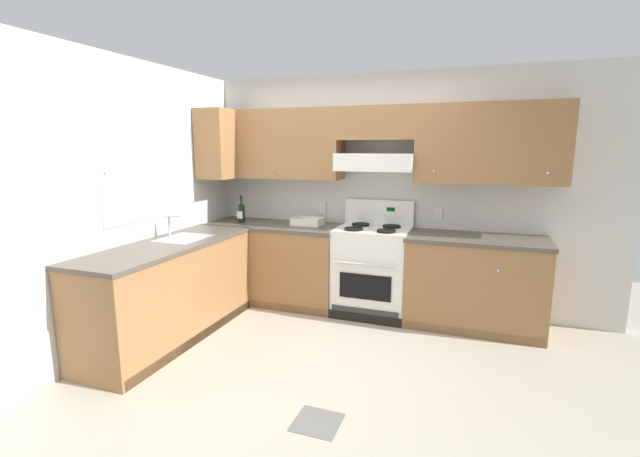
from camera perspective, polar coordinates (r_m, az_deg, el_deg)
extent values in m
plane|color=#B2AA99|center=(3.89, -3.41, -16.49)|extent=(7.04, 7.04, 0.00)
cube|color=slate|center=(3.12, -0.34, -23.90)|extent=(0.30, 0.30, 0.01)
cube|color=silver|center=(4.91, 9.05, 4.65)|extent=(4.68, 0.12, 2.55)
cube|color=olive|center=(5.04, -5.28, 10.87)|extent=(1.45, 0.34, 0.76)
cube|color=olive|center=(4.55, 21.26, 10.25)|extent=(1.38, 0.34, 0.76)
cube|color=olive|center=(4.67, 7.59, 13.43)|extent=(0.80, 0.34, 0.34)
cube|color=white|center=(4.63, 7.36, 8.63)|extent=(0.80, 0.46, 0.17)
cube|color=white|center=(4.42, 6.69, 7.59)|extent=(0.80, 0.03, 0.04)
sphere|color=silver|center=(4.88, -6.15, 7.81)|extent=(0.02, 0.02, 0.02)
sphere|color=silver|center=(4.40, 14.62, 7.24)|extent=(0.02, 0.02, 0.02)
sphere|color=silver|center=(4.41, 27.49, 6.41)|extent=(0.02, 0.02, 0.02)
cube|color=silver|center=(5.06, 0.37, 2.74)|extent=(0.08, 0.01, 0.12)
cube|color=silver|center=(5.05, 0.35, 2.98)|extent=(0.03, 0.00, 0.03)
cube|color=silver|center=(5.06, 0.35, 2.48)|extent=(0.03, 0.00, 0.03)
cube|color=silver|center=(4.78, 15.16, 1.91)|extent=(0.08, 0.01, 0.12)
cube|color=silver|center=(4.78, 15.17, 2.17)|extent=(0.03, 0.00, 0.03)
cube|color=silver|center=(4.78, 15.14, 1.64)|extent=(0.03, 0.00, 0.03)
cube|color=silver|center=(4.48, -22.45, 3.43)|extent=(0.12, 4.00, 2.55)
cube|color=white|center=(4.42, -22.21, 6.95)|extent=(0.04, 1.00, 0.92)
cube|color=white|center=(4.40, -22.02, 6.95)|extent=(0.01, 0.90, 0.82)
cube|color=white|center=(4.40, -21.99, 6.95)|extent=(0.01, 0.90, 0.02)
cube|color=olive|center=(5.18, -12.51, 10.66)|extent=(0.34, 0.64, 0.76)
cube|color=olive|center=(5.10, -5.85, -4.65)|extent=(1.51, 0.61, 0.87)
cube|color=#51493F|center=(5.00, -5.95, 0.39)|extent=(1.54, 0.63, 0.04)
cube|color=olive|center=(4.61, 19.43, -6.86)|extent=(1.30, 0.61, 0.87)
cube|color=#51493F|center=(4.50, 19.79, -1.32)|extent=(1.32, 0.63, 0.04)
cube|color=black|center=(4.63, 4.51, -11.35)|extent=(3.54, 0.06, 0.09)
sphere|color=silver|center=(4.91, -10.71, -2.44)|extent=(0.03, 0.03, 0.03)
sphere|color=silver|center=(4.24, 22.19, -5.10)|extent=(0.03, 0.03, 0.03)
cube|color=olive|center=(4.34, -18.92, -7.93)|extent=(0.61, 1.89, 0.87)
cube|color=#51493F|center=(4.22, -19.28, -2.05)|extent=(0.63, 1.91, 0.04)
cube|color=black|center=(4.31, -15.68, -13.40)|extent=(0.06, 1.85, 0.09)
cube|color=#999B9E|center=(4.39, -17.35, -1.23)|extent=(0.40, 0.48, 0.01)
cube|color=#28282B|center=(4.41, -17.30, -2.15)|extent=(0.34, 0.42, 0.14)
cylinder|color=silver|center=(4.47, -19.06, 0.34)|extent=(0.03, 0.03, 0.22)
cylinder|color=silver|center=(4.41, -18.33, 1.56)|extent=(0.16, 0.02, 0.02)
cube|color=white|center=(4.73, 6.78, -5.66)|extent=(0.76, 0.58, 0.91)
cube|color=black|center=(4.47, 5.87, -7.58)|extent=(0.53, 0.01, 0.26)
cylinder|color=silver|center=(4.38, 5.85, -4.69)|extent=(0.65, 0.02, 0.02)
cube|color=#333333|center=(4.57, 5.80, -10.98)|extent=(0.70, 0.01, 0.11)
cube|color=white|center=(4.62, 6.90, -0.12)|extent=(0.76, 0.58, 0.02)
cube|color=white|center=(4.86, 7.68, 2.01)|extent=(0.76, 0.04, 0.29)
cube|color=#053F0C|center=(4.81, 9.20, 2.48)|extent=(0.09, 0.01, 0.04)
cylinder|color=black|center=(4.52, 4.40, -0.06)|extent=(0.19, 0.19, 0.02)
cylinder|color=black|center=(4.52, 4.40, -0.13)|extent=(0.07, 0.07, 0.01)
cylinder|color=black|center=(4.44, 8.62, -0.33)|extent=(0.19, 0.19, 0.02)
cylinder|color=black|center=(4.45, 8.62, -0.41)|extent=(0.07, 0.07, 0.01)
cylinder|color=black|center=(4.79, 5.32, 0.52)|extent=(0.19, 0.19, 0.02)
cylinder|color=black|center=(4.79, 5.32, 0.45)|extent=(0.07, 0.07, 0.01)
cylinder|color=black|center=(4.71, 9.31, 0.27)|extent=(0.19, 0.19, 0.02)
cylinder|color=black|center=(4.72, 9.31, 0.20)|extent=(0.07, 0.07, 0.01)
cylinder|color=white|center=(4.89, 5.24, 1.83)|extent=(0.04, 0.02, 0.04)
cylinder|color=white|center=(4.86, 6.84, 1.73)|extent=(0.04, 0.02, 0.04)
cylinder|color=white|center=(4.83, 8.46, 1.64)|extent=(0.04, 0.02, 0.04)
cylinder|color=white|center=(4.80, 10.11, 1.54)|extent=(0.04, 0.02, 0.04)
cylinder|color=black|center=(5.15, -10.18, 1.86)|extent=(0.08, 0.08, 0.19)
cone|color=black|center=(5.13, -10.22, 3.10)|extent=(0.08, 0.08, 0.04)
cylinder|color=black|center=(5.12, -10.24, 3.77)|extent=(0.03, 0.03, 0.08)
cylinder|color=black|center=(5.12, -10.25, 4.13)|extent=(0.03, 0.03, 0.02)
cube|color=silver|center=(5.11, -10.40, 1.75)|extent=(0.07, 0.00, 0.08)
cube|color=white|center=(4.92, -1.61, 0.59)|extent=(0.26, 0.20, 0.02)
cube|color=white|center=(4.80, -2.13, 0.74)|extent=(0.33, 0.01, 0.08)
cube|color=white|center=(5.02, -1.12, 1.16)|extent=(0.33, 0.01, 0.08)
cube|color=white|center=(4.97, -3.30, 1.06)|extent=(0.01, 0.22, 0.08)
cube|color=white|center=(4.85, 0.11, 0.85)|extent=(0.01, 0.22, 0.08)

